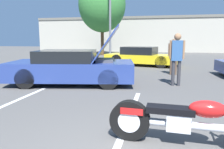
% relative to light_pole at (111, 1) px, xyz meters
% --- Properties ---
extents(parking_stripe_middle, '(0.12, 5.36, 0.01)m').
position_rel_light_pole_xyz_m(parking_stripe_middle, '(3.47, -14.51, -4.74)').
color(parking_stripe_middle, white).
rests_on(parking_stripe_middle, ground).
extents(far_building, '(32.00, 4.20, 4.40)m').
position_rel_light_pole_xyz_m(far_building, '(3.87, 11.28, -2.40)').
color(far_building, '#B2AD9E').
rests_on(far_building, ground).
extents(light_pole, '(1.21, 0.28, 8.71)m').
position_rel_light_pole_xyz_m(light_pole, '(0.00, 0.00, 0.00)').
color(light_pole, slate).
rests_on(light_pole, ground).
extents(tree_background, '(4.62, 4.62, 7.59)m').
position_rel_light_pole_xyz_m(tree_background, '(-1.59, 3.18, 0.18)').
color(tree_background, brown).
rests_on(tree_background, ground).
extents(motorcycle, '(2.48, 0.70, 0.97)m').
position_rel_light_pole_xyz_m(motorcycle, '(4.51, -15.01, -4.34)').
color(motorcycle, black).
rests_on(motorcycle, ground).
extents(show_car_hood_open, '(4.74, 2.71, 2.13)m').
position_rel_light_pole_xyz_m(show_car_hood_open, '(0.93, -10.88, -4.12)').
color(show_car_hood_open, navy).
rests_on(show_car_hood_open, ground).
extents(parked_car_left_row, '(4.70, 2.65, 1.16)m').
position_rel_light_pole_xyz_m(parked_car_left_row, '(2.97, -4.70, -4.18)').
color(parked_car_left_row, yellow).
rests_on(parked_car_left_row, ground).
extents(spectator_near_motorcycle, '(0.52, 0.22, 1.66)m').
position_rel_light_pole_xyz_m(spectator_near_motorcycle, '(4.72, -7.99, -3.75)').
color(spectator_near_motorcycle, brown).
rests_on(spectator_near_motorcycle, ground).
extents(spectator_by_show_car, '(0.52, 0.24, 1.84)m').
position_rel_light_pole_xyz_m(spectator_by_show_car, '(4.66, -10.43, -3.63)').
color(spectator_by_show_car, '#333338').
rests_on(spectator_by_show_car, ground).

